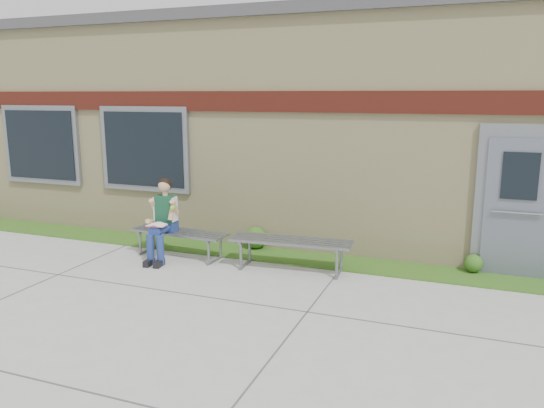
% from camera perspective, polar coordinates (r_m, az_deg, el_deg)
% --- Properties ---
extents(ground, '(80.00, 80.00, 0.00)m').
position_cam_1_polar(ground, '(6.81, -5.72, -11.87)').
color(ground, '#9E9E99').
rests_on(ground, ground).
extents(grass_strip, '(16.00, 0.80, 0.02)m').
position_cam_1_polar(grass_strip, '(9.06, 1.65, -5.69)').
color(grass_strip, '#2E5015').
rests_on(grass_strip, ground).
extents(school_building, '(16.20, 6.22, 4.20)m').
position_cam_1_polar(school_building, '(11.92, 7.13, 8.66)').
color(school_building, beige).
rests_on(school_building, ground).
extents(bench_left, '(1.75, 0.59, 0.45)m').
position_cam_1_polar(bench_left, '(9.15, -9.91, -3.51)').
color(bench_left, slate).
rests_on(bench_left, ground).
extents(bench_right, '(1.94, 0.67, 0.49)m').
position_cam_1_polar(bench_right, '(8.33, 2.05, -4.60)').
color(bench_right, slate).
rests_on(bench_right, ground).
extents(girl, '(0.52, 0.84, 1.36)m').
position_cam_1_polar(girl, '(8.99, -11.69, -1.49)').
color(girl, navy).
rests_on(girl, ground).
extents(shrub_mid, '(0.39, 0.39, 0.39)m').
position_cam_1_polar(shrub_mid, '(9.46, -1.76, -3.64)').
color(shrub_mid, '#2E5015').
rests_on(shrub_mid, grass_strip).
extents(shrub_east, '(0.28, 0.28, 0.28)m').
position_cam_1_polar(shrub_east, '(8.80, 20.87, -5.98)').
color(shrub_east, '#2E5015').
rests_on(shrub_east, grass_strip).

